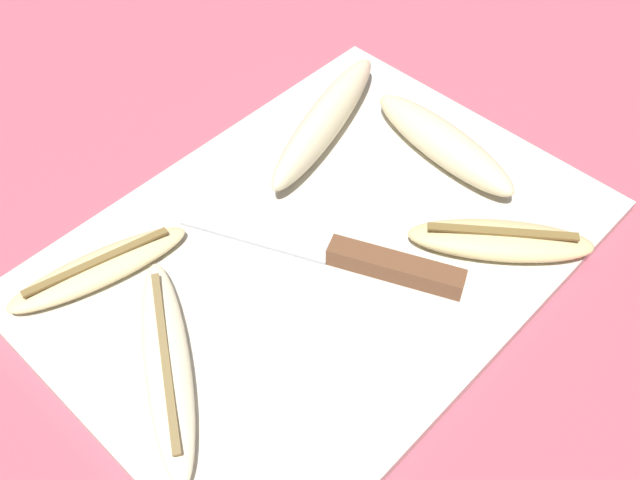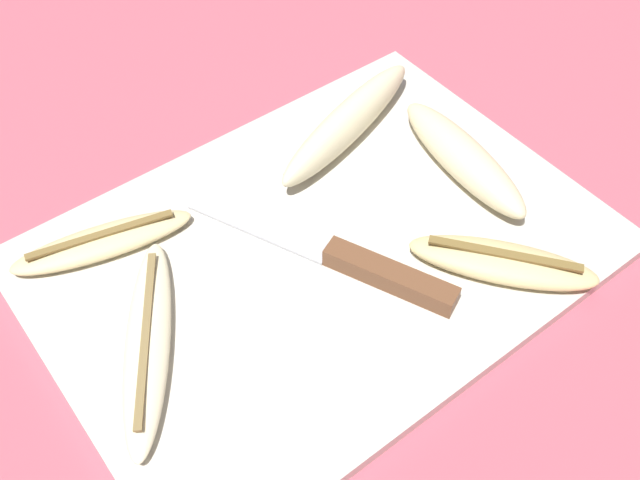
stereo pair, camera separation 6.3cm
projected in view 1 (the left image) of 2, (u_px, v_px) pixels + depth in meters
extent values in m
plane|color=#C65160|center=(320.00, 256.00, 0.64)|extent=(4.00, 4.00, 0.00)
cube|color=beige|center=(320.00, 252.00, 0.64)|extent=(0.47, 0.34, 0.01)
cube|color=brown|center=(395.00, 267.00, 0.61)|extent=(0.06, 0.11, 0.02)
cube|color=#B7BABF|center=(256.00, 234.00, 0.64)|extent=(0.07, 0.13, 0.00)
ellipsoid|color=beige|center=(325.00, 120.00, 0.71)|extent=(0.20, 0.09, 0.04)
ellipsoid|color=beige|center=(99.00, 269.00, 0.61)|extent=(0.16, 0.07, 0.02)
cube|color=brown|center=(97.00, 261.00, 0.60)|extent=(0.12, 0.04, 0.00)
ellipsoid|color=#DBC684|center=(500.00, 240.00, 0.63)|extent=(0.13, 0.15, 0.02)
cube|color=brown|center=(503.00, 232.00, 0.62)|extent=(0.08, 0.10, 0.00)
ellipsoid|color=beige|center=(164.00, 361.00, 0.55)|extent=(0.13, 0.18, 0.02)
cube|color=olive|center=(161.00, 353.00, 0.55)|extent=(0.09, 0.13, 0.00)
ellipsoid|color=beige|center=(444.00, 143.00, 0.69)|extent=(0.06, 0.17, 0.03)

